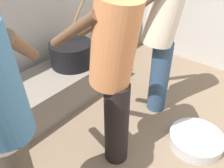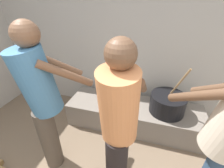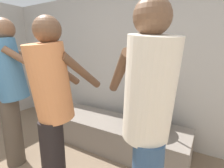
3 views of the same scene
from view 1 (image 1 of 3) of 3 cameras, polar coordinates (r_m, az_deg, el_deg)
name	(u,v)px [view 1 (image 1 of 3)]	position (r m, az deg, el deg)	size (l,w,h in m)	color
hearth_ledge	(43,95)	(2.68, -16.16, -2.57)	(2.01, 0.60, 0.37)	slate
cooking_pot_main	(72,54)	(2.74, -9.67, 7.17)	(0.48, 0.48, 0.72)	black
cook_in_orange_shirt	(114,66)	(1.64, 0.37, 4.32)	(0.34, 0.67, 1.60)	black
cook_in_cream_shirt	(162,27)	(2.27, 11.96, 13.12)	(0.68, 0.72, 1.64)	navy
metal_mixing_bowl	(196,140)	(2.41, 19.48, -12.52)	(0.50, 0.50, 0.11)	#B7B7BC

